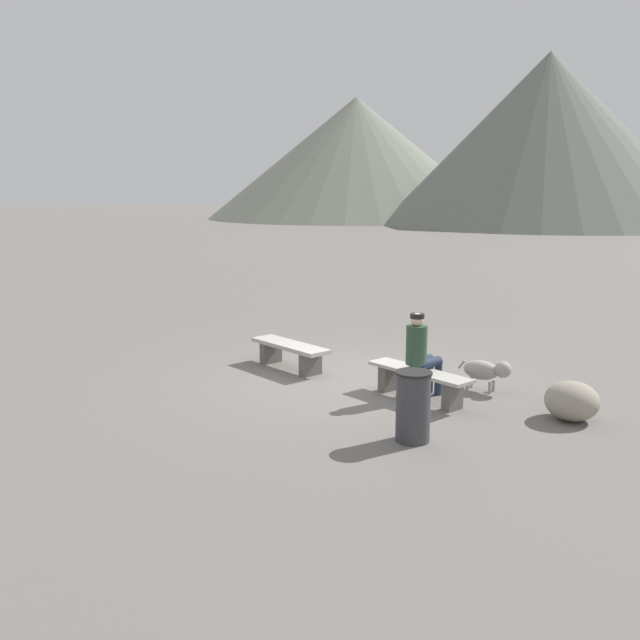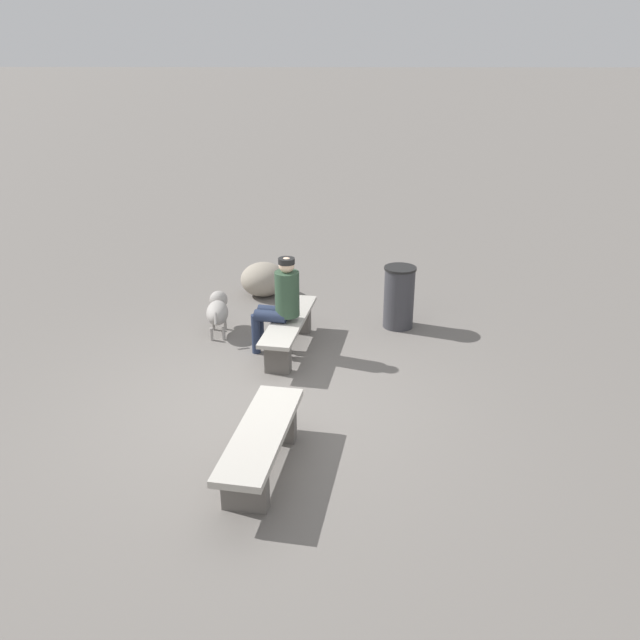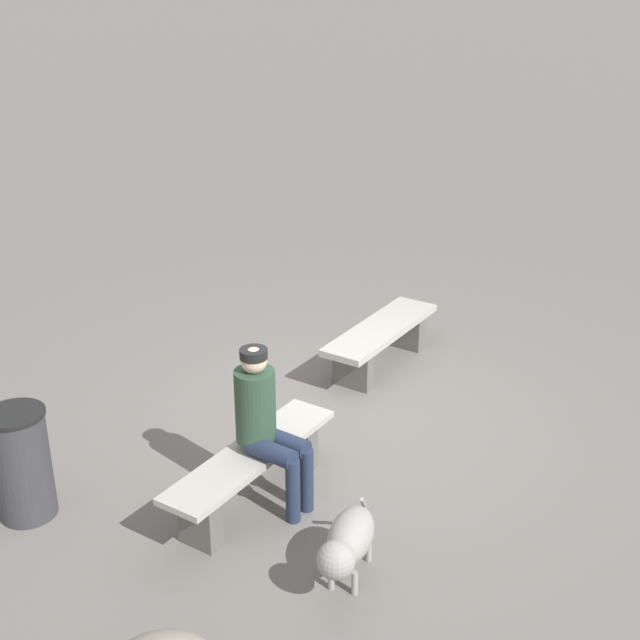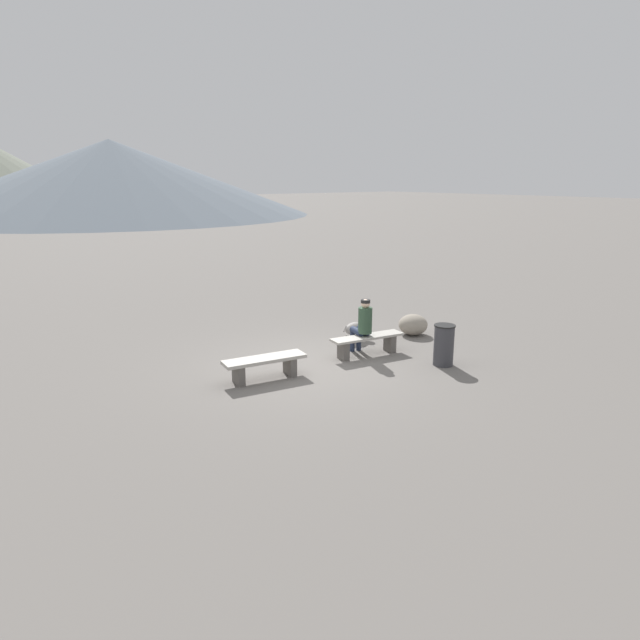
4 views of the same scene
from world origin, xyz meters
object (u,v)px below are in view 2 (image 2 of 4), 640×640
Objects in this scene: dog at (218,310)px; boulder at (263,279)px; bench_right at (289,329)px; trash_bin at (399,297)px; bench_left at (261,442)px; seated_person at (280,300)px.

boulder reaches higher than dog.
bench_right is at bearing -124.93° from dog.
trash_bin is (0.26, -2.49, 0.11)m from dog.
bench_left is at bearing 155.68° from trash_bin.
dog is 2.51m from trash_bin.
bench_left is at bearing -169.60° from dog.
boulder is (1.21, 2.02, -0.18)m from trash_bin.
seated_person is 1.83m from trash_bin.
seated_person reaches higher than bench_right.
dog is 1.16× the size of boulder.
seated_person reaches higher than trash_bin.
bench_left is 1.94× the size of trash_bin.
bench_right is 0.43m from seated_person.
seated_person is at bearing -129.70° from dog.
boulder is (2.09, 0.44, -0.46)m from seated_person.
dog is at bearing 96.04° from trash_bin.
seated_person is 1.17m from dog.
seated_person is at bearing 9.55° from bench_left.
trash_bin is (0.87, -1.58, -0.29)m from seated_person.
bench_right reaches higher than bench_left.
bench_right is at bearing 119.24° from trash_bin.
dog is at bearing 67.17° from seated_person.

